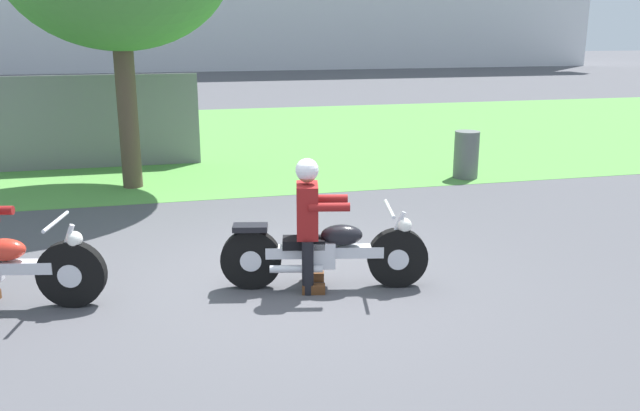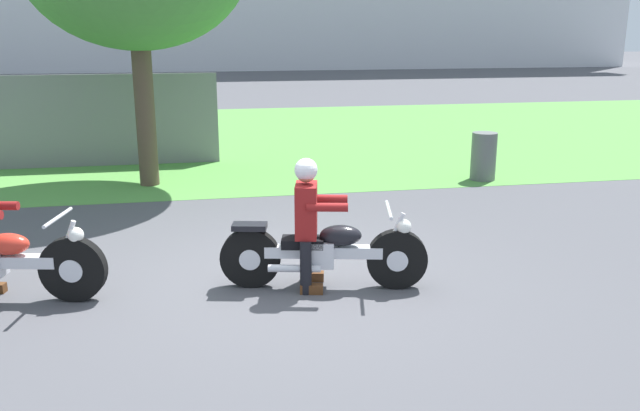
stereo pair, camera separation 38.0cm
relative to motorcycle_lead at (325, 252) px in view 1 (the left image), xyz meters
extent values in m
plane|color=#4C4C51|center=(-0.38, 0.29, -0.39)|extent=(120.00, 120.00, 0.00)
cube|color=#549342|center=(-0.38, 10.00, -0.39)|extent=(60.00, 12.00, 0.01)
cylinder|color=black|center=(0.75, -0.16, -0.07)|extent=(0.65, 0.25, 0.64)
cylinder|color=silver|center=(0.75, -0.16, -0.07)|extent=(0.25, 0.18, 0.22)
cylinder|color=black|center=(-0.76, 0.17, -0.07)|extent=(0.65, 0.25, 0.64)
cylinder|color=silver|center=(-0.76, 0.17, -0.07)|extent=(0.25, 0.18, 0.22)
cube|color=silver|center=(-0.01, 0.00, 0.01)|extent=(1.24, 0.40, 0.12)
cube|color=silver|center=(-0.06, 0.01, -0.01)|extent=(0.36, 0.30, 0.28)
ellipsoid|color=black|center=(0.17, -0.03, 0.19)|extent=(0.48, 0.33, 0.22)
cube|color=black|center=(-0.22, 0.05, 0.11)|extent=(0.48, 0.33, 0.10)
cube|color=black|center=(-0.76, 0.17, 0.28)|extent=(0.39, 0.27, 0.06)
cylinder|color=silver|center=(0.70, -0.15, 0.18)|extent=(0.26, 0.10, 0.53)
cylinder|color=silver|center=(0.65, -0.14, 0.47)|extent=(0.17, 0.65, 0.04)
sphere|color=white|center=(0.81, -0.17, 0.29)|extent=(0.16, 0.16, 0.16)
cylinder|color=silver|center=(-0.33, -0.07, -0.13)|extent=(0.55, 0.19, 0.08)
cylinder|color=black|center=(-0.14, 0.22, -0.11)|extent=(0.12, 0.12, 0.57)
cube|color=#593319|center=(-0.09, 0.20, -0.34)|extent=(0.26, 0.15, 0.10)
cylinder|color=black|center=(-0.22, -0.13, -0.11)|extent=(0.12, 0.12, 0.57)
cube|color=#593319|center=(-0.16, -0.15, -0.34)|extent=(0.26, 0.15, 0.10)
cube|color=maroon|center=(-0.18, 0.04, 0.46)|extent=(0.29, 0.42, 0.56)
cylinder|color=maroon|center=(0.07, 0.16, 0.54)|extent=(0.43, 0.18, 0.09)
cylinder|color=maroon|center=(0.00, -0.17, 0.54)|extent=(0.43, 0.18, 0.09)
sphere|color=tan|center=(-0.18, 0.04, 0.86)|extent=(0.20, 0.20, 0.20)
sphere|color=silver|center=(-0.18, 0.04, 0.89)|extent=(0.24, 0.24, 0.24)
cylinder|color=black|center=(-2.55, 0.12, -0.05)|extent=(0.68, 0.26, 0.67)
cylinder|color=silver|center=(-2.55, 0.12, -0.05)|extent=(0.26, 0.19, 0.24)
ellipsoid|color=red|center=(-3.17, 0.25, 0.21)|extent=(0.48, 0.33, 0.22)
cylinder|color=silver|center=(-2.60, 0.13, 0.20)|extent=(0.26, 0.10, 0.53)
cylinder|color=silver|center=(-2.65, 0.14, 0.49)|extent=(0.17, 0.65, 0.04)
sphere|color=white|center=(-2.49, 0.11, 0.31)|extent=(0.16, 0.16, 0.16)
cylinder|color=brown|center=(-2.11, 5.24, 0.85)|extent=(0.33, 0.33, 2.48)
cylinder|color=#595E5B|center=(3.81, 4.52, 0.04)|extent=(0.45, 0.45, 0.86)
cube|color=slate|center=(-4.32, 7.10, 0.51)|extent=(7.00, 0.06, 1.80)
camera|label=1|loc=(-1.64, -6.43, 2.31)|focal=37.31mm
camera|label=2|loc=(-1.27, -6.51, 2.31)|focal=37.31mm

